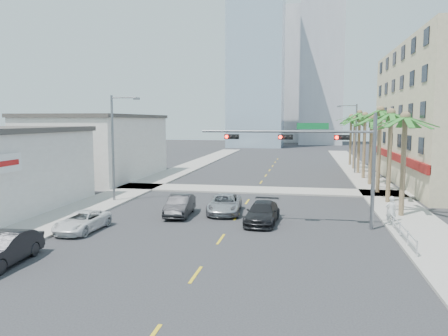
% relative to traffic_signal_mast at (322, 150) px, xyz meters
% --- Properties ---
extents(ground, '(260.00, 260.00, 0.00)m').
position_rel_traffic_signal_mast_xyz_m(ground, '(-5.78, -7.95, -5.06)').
color(ground, '#262628').
rests_on(ground, ground).
extents(sidewalk_right, '(4.00, 120.00, 0.15)m').
position_rel_traffic_signal_mast_xyz_m(sidewalk_right, '(6.22, 12.05, -4.99)').
color(sidewalk_right, gray).
rests_on(sidewalk_right, ground).
extents(sidewalk_left, '(4.00, 120.00, 0.15)m').
position_rel_traffic_signal_mast_xyz_m(sidewalk_left, '(-17.78, 12.05, -4.99)').
color(sidewalk_left, gray).
rests_on(sidewalk_left, ground).
extents(sidewalk_cross, '(80.00, 4.00, 0.15)m').
position_rel_traffic_signal_mast_xyz_m(sidewalk_cross, '(-5.78, 14.05, -4.99)').
color(sidewalk_cross, gray).
rests_on(sidewalk_cross, ground).
extents(building_left_far, '(11.00, 18.00, 7.20)m').
position_rel_traffic_signal_mast_xyz_m(building_left_far, '(-25.28, 20.05, -1.46)').
color(building_left_far, beige).
rests_on(building_left_far, ground).
extents(tower_far_left, '(14.00, 14.00, 48.00)m').
position_rel_traffic_signal_mast_xyz_m(tower_far_left, '(-13.78, 87.05, 18.94)').
color(tower_far_left, '#99B2C6').
rests_on(tower_far_left, ground).
extents(tower_far_right, '(12.00, 12.00, 60.00)m').
position_rel_traffic_signal_mast_xyz_m(tower_far_right, '(3.22, 102.05, 24.94)').
color(tower_far_right, '#ADADB2').
rests_on(tower_far_right, ground).
extents(tower_far_center, '(16.00, 16.00, 42.00)m').
position_rel_traffic_signal_mast_xyz_m(tower_far_center, '(-8.78, 117.05, 15.94)').
color(tower_far_center, '#ADADB2').
rests_on(tower_far_center, ground).
extents(traffic_signal_mast, '(11.12, 0.54, 7.20)m').
position_rel_traffic_signal_mast_xyz_m(traffic_signal_mast, '(0.00, 0.00, 0.00)').
color(traffic_signal_mast, slate).
rests_on(traffic_signal_mast, ground).
extents(palm_tree_0, '(4.80, 4.80, 7.80)m').
position_rel_traffic_signal_mast_xyz_m(palm_tree_0, '(5.82, 4.05, 2.02)').
color(palm_tree_0, brown).
rests_on(palm_tree_0, ground).
extents(palm_tree_1, '(4.80, 4.80, 8.16)m').
position_rel_traffic_signal_mast_xyz_m(palm_tree_1, '(5.82, 9.25, 2.37)').
color(palm_tree_1, brown).
rests_on(palm_tree_1, ground).
extents(palm_tree_2, '(4.80, 4.80, 8.52)m').
position_rel_traffic_signal_mast_xyz_m(palm_tree_2, '(5.82, 14.45, 2.72)').
color(palm_tree_2, brown).
rests_on(palm_tree_2, ground).
extents(palm_tree_3, '(4.80, 4.80, 7.80)m').
position_rel_traffic_signal_mast_xyz_m(palm_tree_3, '(5.82, 19.65, 2.02)').
color(palm_tree_3, brown).
rests_on(palm_tree_3, ground).
extents(palm_tree_4, '(4.80, 4.80, 8.16)m').
position_rel_traffic_signal_mast_xyz_m(palm_tree_4, '(5.82, 24.85, 2.37)').
color(palm_tree_4, brown).
rests_on(palm_tree_4, ground).
extents(palm_tree_5, '(4.80, 4.80, 8.52)m').
position_rel_traffic_signal_mast_xyz_m(palm_tree_5, '(5.82, 30.05, 2.72)').
color(palm_tree_5, brown).
rests_on(palm_tree_5, ground).
extents(palm_tree_6, '(4.80, 4.80, 7.80)m').
position_rel_traffic_signal_mast_xyz_m(palm_tree_6, '(5.82, 35.25, 2.02)').
color(palm_tree_6, brown).
rests_on(palm_tree_6, ground).
extents(palm_tree_7, '(4.80, 4.80, 8.16)m').
position_rel_traffic_signal_mast_xyz_m(palm_tree_7, '(5.82, 40.45, 2.37)').
color(palm_tree_7, brown).
rests_on(palm_tree_7, ground).
extents(streetlight_left, '(2.55, 0.25, 9.00)m').
position_rel_traffic_signal_mast_xyz_m(streetlight_left, '(-16.78, 6.05, -0.00)').
color(streetlight_left, slate).
rests_on(streetlight_left, ground).
extents(streetlight_right, '(2.55, 0.25, 9.00)m').
position_rel_traffic_signal_mast_xyz_m(streetlight_right, '(5.21, 30.05, -0.00)').
color(streetlight_right, slate).
rests_on(streetlight_right, ground).
extents(guardrail, '(0.08, 8.08, 1.00)m').
position_rel_traffic_signal_mast_xyz_m(guardrail, '(4.52, -1.95, -4.39)').
color(guardrail, silver).
rests_on(guardrail, ground).
extents(car_parked_mid, '(1.93, 4.79, 1.55)m').
position_rel_traffic_signal_mast_xyz_m(car_parked_mid, '(-15.18, -10.30, -4.29)').
color(car_parked_mid, black).
rests_on(car_parked_mid, ground).
extents(car_parked_far, '(2.28, 4.56, 1.24)m').
position_rel_traffic_signal_mast_xyz_m(car_parked_far, '(-14.67, -3.69, -4.44)').
color(car_parked_far, white).
rests_on(car_parked_far, ground).
extents(car_lane_left, '(1.91, 4.63, 1.49)m').
position_rel_traffic_signal_mast_xyz_m(car_lane_left, '(-9.93, 1.79, -4.32)').
color(car_lane_left, black).
rests_on(car_lane_left, ground).
extents(car_lane_center, '(2.71, 5.20, 1.40)m').
position_rel_traffic_signal_mast_xyz_m(car_lane_center, '(-6.86, 3.17, -4.36)').
color(car_lane_center, '#B4B3B8').
rests_on(car_lane_center, ground).
extents(car_lane_right, '(2.27, 5.02, 1.43)m').
position_rel_traffic_signal_mast_xyz_m(car_lane_right, '(-3.78, 0.49, -4.35)').
color(car_lane_right, black).
rests_on(car_lane_right, ground).
extents(pedestrian, '(0.73, 0.52, 1.90)m').
position_rel_traffic_signal_mast_xyz_m(pedestrian, '(4.52, 0.85, -3.96)').
color(pedestrian, silver).
rests_on(pedestrian, sidewalk_right).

